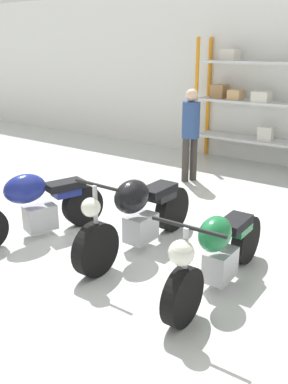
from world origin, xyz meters
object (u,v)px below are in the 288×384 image
motorcycle_blue (35,205)px  motorcycle_black (137,215)px  motorcycle_green (218,252)px  person_browsing (191,128)px

motorcycle_blue → motorcycle_black: (1.30, 0.48, 0.02)m
motorcycle_green → person_browsing: person_browsing is taller
motorcycle_green → person_browsing: 3.84m
motorcycle_blue → person_browsing: 3.41m
motorcycle_blue → person_browsing: (0.35, 3.34, 0.54)m
motorcycle_black → motorcycle_green: size_ratio=1.06×
motorcycle_blue → person_browsing: person_browsing is taller
motorcycle_black → motorcycle_green: 1.23m
motorcycle_black → motorcycle_green: motorcycle_black is taller
motorcycle_green → person_browsing: (-2.16, 3.12, 0.56)m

